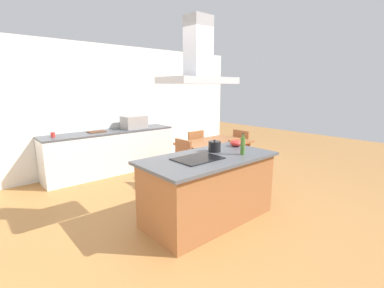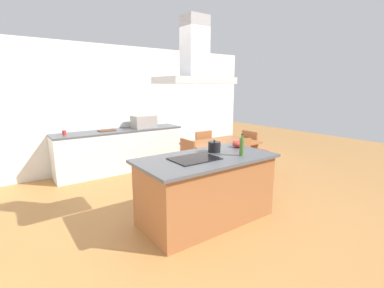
% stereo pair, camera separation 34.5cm
% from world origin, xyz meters
% --- Properties ---
extents(ground, '(16.00, 16.00, 0.00)m').
position_xyz_m(ground, '(0.00, 1.50, 0.00)').
color(ground, '#AD753D').
extents(wall_back, '(7.20, 0.10, 2.70)m').
position_xyz_m(wall_back, '(0.00, 3.25, 1.35)').
color(wall_back, white).
rests_on(wall_back, ground).
extents(kitchen_island, '(1.86, 0.97, 0.90)m').
position_xyz_m(kitchen_island, '(0.00, 0.00, 0.45)').
color(kitchen_island, '#995B33').
rests_on(kitchen_island, ground).
extents(cooktop, '(0.60, 0.44, 0.01)m').
position_xyz_m(cooktop, '(-0.20, 0.00, 0.91)').
color(cooktop, black).
rests_on(cooktop, kitchen_island).
extents(tea_kettle, '(0.23, 0.18, 0.18)m').
position_xyz_m(tea_kettle, '(0.26, 0.15, 0.98)').
color(tea_kettle, black).
rests_on(tea_kettle, kitchen_island).
extents(olive_oil_bottle, '(0.06, 0.06, 0.30)m').
position_xyz_m(olive_oil_bottle, '(0.43, -0.23, 1.03)').
color(olive_oil_bottle, '#47722D').
rests_on(olive_oil_bottle, kitchen_island).
extents(mixing_bowl, '(0.18, 0.18, 0.10)m').
position_xyz_m(mixing_bowl, '(0.77, 0.17, 0.95)').
color(mixing_bowl, red).
rests_on(mixing_bowl, kitchen_island).
extents(back_counter, '(2.75, 0.62, 0.90)m').
position_xyz_m(back_counter, '(-0.08, 2.88, 0.45)').
color(back_counter, silver).
rests_on(back_counter, ground).
extents(countertop_microwave, '(0.50, 0.38, 0.28)m').
position_xyz_m(countertop_microwave, '(0.49, 2.88, 1.04)').
color(countertop_microwave, '#9E9993').
rests_on(countertop_microwave, back_counter).
extents(coffee_mug_red, '(0.08, 0.08, 0.09)m').
position_xyz_m(coffee_mug_red, '(-1.19, 2.90, 0.95)').
color(coffee_mug_red, red).
rests_on(coffee_mug_red, back_counter).
extents(cutting_board, '(0.34, 0.24, 0.02)m').
position_xyz_m(cutting_board, '(-0.35, 2.93, 0.91)').
color(cutting_board, '#59331E').
rests_on(cutting_board, back_counter).
extents(dining_table, '(1.40, 0.90, 0.75)m').
position_xyz_m(dining_table, '(1.32, 1.18, 0.67)').
color(dining_table, '#995B33').
rests_on(dining_table, ground).
extents(chair_facing_island, '(0.42, 0.42, 0.89)m').
position_xyz_m(chair_facing_island, '(1.32, 0.51, 0.51)').
color(chair_facing_island, red).
rests_on(chair_facing_island, ground).
extents(chair_at_left_end, '(0.42, 0.42, 0.89)m').
position_xyz_m(chair_at_left_end, '(0.41, 1.18, 0.51)').
color(chair_at_left_end, red).
rests_on(chair_at_left_end, ground).
extents(chair_facing_back_wall, '(0.42, 0.42, 0.89)m').
position_xyz_m(chair_facing_back_wall, '(1.32, 1.84, 0.51)').
color(chair_facing_back_wall, red).
rests_on(chair_facing_back_wall, ground).
extents(chair_at_right_end, '(0.42, 0.42, 0.89)m').
position_xyz_m(chair_at_right_end, '(2.24, 1.18, 0.51)').
color(chair_at_right_end, red).
rests_on(chair_at_right_end, ground).
extents(range_hood, '(0.90, 0.55, 0.78)m').
position_xyz_m(range_hood, '(-0.20, 0.00, 2.10)').
color(range_hood, '#ADADB2').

